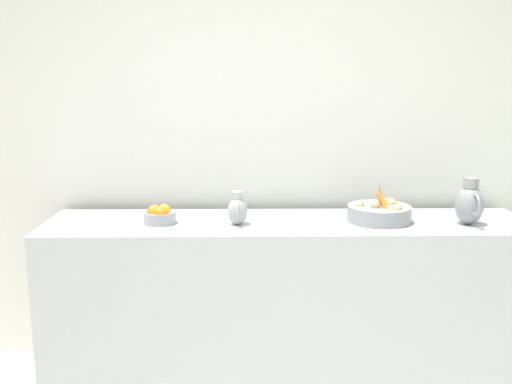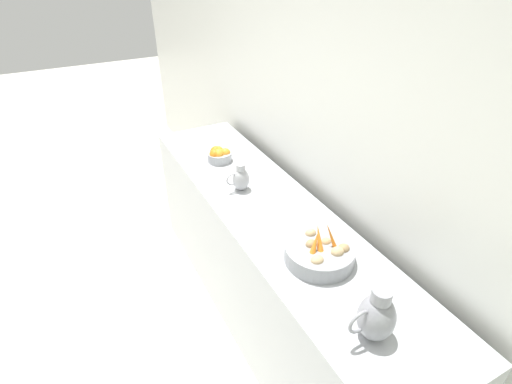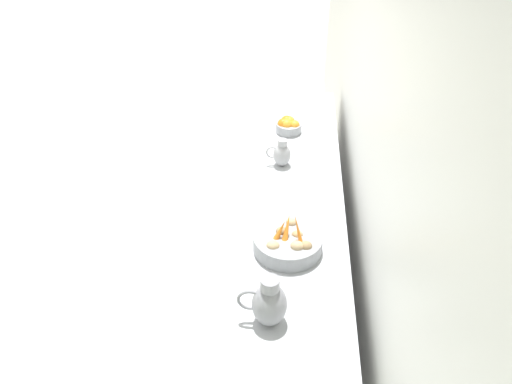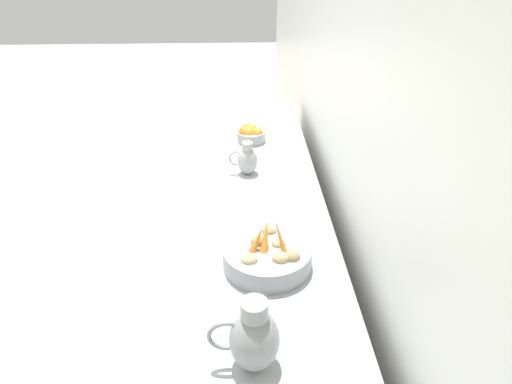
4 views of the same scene
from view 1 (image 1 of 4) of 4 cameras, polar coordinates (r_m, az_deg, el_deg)
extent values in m
cube|color=silver|center=(3.65, 10.57, 7.50)|extent=(0.10, 8.34, 3.00)
cube|color=#ADAFB5|center=(3.42, 2.91, -10.44)|extent=(0.61, 2.64, 0.94)
cylinder|color=gray|center=(3.33, 11.69, -2.03)|extent=(0.35, 0.35, 0.09)
torus|color=gray|center=(3.33, 11.66, -2.66)|extent=(0.20, 0.20, 0.01)
cone|color=orange|center=(3.36, 11.87, -0.27)|extent=(0.08, 0.08, 0.17)
cone|color=orange|center=(3.30, 11.71, -0.61)|extent=(0.06, 0.11, 0.14)
cone|color=orange|center=(3.27, 12.05, -0.83)|extent=(0.09, 0.07, 0.13)
ellipsoid|color=tan|center=(3.36, 11.28, -1.16)|extent=(0.06, 0.05, 0.04)
ellipsoid|color=#9E7F56|center=(3.41, 12.54, -0.93)|extent=(0.06, 0.05, 0.05)
ellipsoid|color=#9E7F56|center=(3.28, 11.33, -1.39)|extent=(0.06, 0.05, 0.05)
ellipsoid|color=tan|center=(3.27, 13.30, -1.54)|extent=(0.06, 0.05, 0.05)
ellipsoid|color=tan|center=(3.31, 9.91, -1.22)|extent=(0.06, 0.05, 0.05)
ellipsoid|color=tan|center=(3.37, 12.82, -1.04)|extent=(0.06, 0.05, 0.05)
cylinder|color=#9EA0A5|center=(3.26, -9.20, -2.42)|extent=(0.17, 0.17, 0.06)
sphere|color=orange|center=(3.26, -9.65, -1.90)|extent=(0.08, 0.08, 0.08)
sphere|color=orange|center=(3.29, -8.75, -1.76)|extent=(0.07, 0.07, 0.07)
sphere|color=orange|center=(3.22, -9.10, -2.06)|extent=(0.08, 0.08, 0.08)
sphere|color=orange|center=(3.24, -8.87, -1.96)|extent=(0.08, 0.08, 0.08)
sphere|color=orange|center=(3.24, -9.71, -1.96)|extent=(0.08, 0.08, 0.08)
ellipsoid|color=gray|center=(3.38, 19.73, -1.18)|extent=(0.15, 0.15, 0.21)
cylinder|color=gray|center=(3.36, 19.87, 0.82)|extent=(0.08, 0.08, 0.06)
torus|color=gray|center=(3.30, 20.25, -1.16)|extent=(0.11, 0.01, 0.11)
ellipsoid|color=#A3A3A8|center=(3.19, -1.78, -1.82)|extent=(0.11, 0.11, 0.15)
cylinder|color=#A3A3A8|center=(3.17, -1.79, -0.30)|extent=(0.06, 0.06, 0.04)
torus|color=#A3A3A8|center=(3.13, -1.80, -1.81)|extent=(0.08, 0.01, 0.08)
camera|label=2|loc=(2.95, 42.14, 19.26)|focal=28.04mm
camera|label=3|loc=(4.28, 42.52, 22.19)|focal=37.42mm
camera|label=4|loc=(3.74, 35.28, 14.88)|focal=32.35mm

